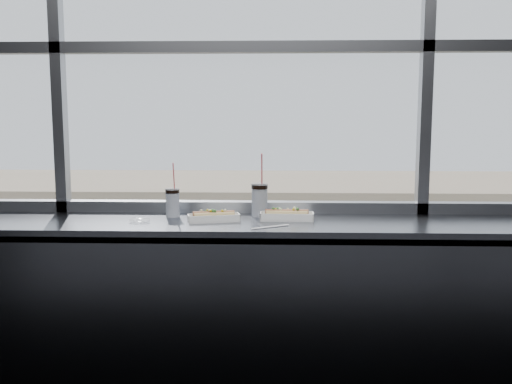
{
  "coord_description": "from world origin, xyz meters",
  "views": [
    {
      "loc": [
        0.2,
        -1.64,
        1.64
      ],
      "look_at": [
        0.1,
        1.23,
        1.25
      ],
      "focal_mm": 40.0,
      "sensor_mm": 36.0,
      "label": 1
    }
  ],
  "objects_px": {
    "car_far_b": "(350,347)",
    "pedestrian_a": "(169,316)",
    "car_far_a": "(98,344)",
    "tree_center": "(303,276)",
    "pedestrian_d": "(411,320)",
    "tree_right": "(473,281)",
    "soda_cup_left": "(173,201)",
    "soda_cup_right": "(260,198)",
    "wrapper": "(140,220)",
    "pedestrian_b": "(263,316)",
    "hotdog_tray_left": "(214,217)",
    "loose_straw": "(270,227)",
    "hotdog_tray_right": "(287,215)",
    "tree_left": "(89,279)"
  },
  "relations": [
    {
      "from": "soda_cup_right",
      "to": "pedestrian_b",
      "type": "distance_m",
      "value": 31.21
    },
    {
      "from": "hotdog_tray_left",
      "to": "wrapper",
      "type": "relative_size",
      "value": 2.64
    },
    {
      "from": "car_far_a",
      "to": "tree_center",
      "type": "bearing_deg",
      "value": -70.65
    },
    {
      "from": "pedestrian_b",
      "to": "hotdog_tray_left",
      "type": "bearing_deg",
      "value": -179.15
    },
    {
      "from": "wrapper",
      "to": "pedestrian_b",
      "type": "xyz_separation_m",
      "value": [
        -0.07,
        29.32,
        -11.12
      ]
    },
    {
      "from": "wrapper",
      "to": "tree_center",
      "type": "distance_m",
      "value": 29.64
    },
    {
      "from": "pedestrian_b",
      "to": "hotdog_tray_right",
      "type": "bearing_deg",
      "value": -178.42
    },
    {
      "from": "tree_left",
      "to": "soda_cup_left",
      "type": "bearing_deg",
      "value": -70.23
    },
    {
      "from": "soda_cup_right",
      "to": "tree_center",
      "type": "relative_size",
      "value": 0.06
    },
    {
      "from": "car_far_a",
      "to": "pedestrian_d",
      "type": "height_order",
      "value": "car_far_a"
    },
    {
      "from": "hotdog_tray_right",
      "to": "pedestrian_a",
      "type": "xyz_separation_m",
      "value": [
        -6.31,
        28.99,
        -11.13
      ]
    },
    {
      "from": "soda_cup_left",
      "to": "pedestrian_b",
      "type": "distance_m",
      "value": 31.23
    },
    {
      "from": "wrapper",
      "to": "pedestrian_b",
      "type": "relative_size",
      "value": 0.05
    },
    {
      "from": "soda_cup_left",
      "to": "wrapper",
      "type": "distance_m",
      "value": 0.23
    },
    {
      "from": "car_far_b",
      "to": "tree_left",
      "type": "distance_m",
      "value": 15.04
    },
    {
      "from": "hotdog_tray_right",
      "to": "car_far_b",
      "type": "relative_size",
      "value": 0.04
    },
    {
      "from": "car_far_b",
      "to": "pedestrian_a",
      "type": "bearing_deg",
      "value": 62.36
    },
    {
      "from": "pedestrian_b",
      "to": "tree_center",
      "type": "height_order",
      "value": "tree_center"
    },
    {
      "from": "car_far_b",
      "to": "tree_right",
      "type": "distance_m",
      "value": 8.62
    },
    {
      "from": "pedestrian_d",
      "to": "tree_right",
      "type": "distance_m",
      "value": 4.08
    },
    {
      "from": "tree_right",
      "to": "car_far_b",
      "type": "bearing_deg",
      "value": -151.24
    },
    {
      "from": "tree_right",
      "to": "soda_cup_right",
      "type": "bearing_deg",
      "value": -111.44
    },
    {
      "from": "tree_right",
      "to": "pedestrian_a",
      "type": "bearing_deg",
      "value": 177.55
    },
    {
      "from": "hotdog_tray_left",
      "to": "tree_center",
      "type": "height_order",
      "value": "hotdog_tray_left"
    },
    {
      "from": "car_far_a",
      "to": "soda_cup_left",
      "type": "bearing_deg",
      "value": -162.36
    },
    {
      "from": "hotdog_tray_left",
      "to": "soda_cup_right",
      "type": "relative_size",
      "value": 0.81
    },
    {
      "from": "pedestrian_d",
      "to": "tree_center",
      "type": "bearing_deg",
      "value": -84.55
    },
    {
      "from": "tree_right",
      "to": "wrapper",
      "type": "bearing_deg",
      "value": -112.34
    },
    {
      "from": "pedestrian_d",
      "to": "hotdog_tray_right",
      "type": "bearing_deg",
      "value": -15.01
    },
    {
      "from": "soda_cup_left",
      "to": "hotdog_tray_left",
      "type": "bearing_deg",
      "value": -29.51
    },
    {
      "from": "soda_cup_left",
      "to": "soda_cup_right",
      "type": "xyz_separation_m",
      "value": [
        0.46,
        0.03,
        0.01
      ]
    },
    {
      "from": "soda_cup_right",
      "to": "car_far_a",
      "type": "height_order",
      "value": "soda_cup_right"
    },
    {
      "from": "pedestrian_a",
      "to": "car_far_a",
      "type": "bearing_deg",
      "value": -29.74
    },
    {
      "from": "soda_cup_left",
      "to": "tree_center",
      "type": "relative_size",
      "value": 0.05
    },
    {
      "from": "hotdog_tray_left",
      "to": "car_far_b",
      "type": "relative_size",
      "value": 0.04
    },
    {
      "from": "hotdog_tray_left",
      "to": "tree_right",
      "type": "height_order",
      "value": "hotdog_tray_left"
    },
    {
      "from": "loose_straw",
      "to": "pedestrian_b",
      "type": "distance_m",
      "value": 31.47
    },
    {
      "from": "soda_cup_right",
      "to": "loose_straw",
      "type": "relative_size",
      "value": 1.61
    },
    {
      "from": "loose_straw",
      "to": "tree_center",
      "type": "xyz_separation_m",
      "value": [
        1.54,
        28.45,
        -8.4
      ]
    },
    {
      "from": "tree_center",
      "to": "car_far_a",
      "type": "bearing_deg",
      "value": -159.1
    },
    {
      "from": "hotdog_tray_left",
      "to": "pedestrian_d",
      "type": "relative_size",
      "value": 0.14
    },
    {
      "from": "hotdog_tray_left",
      "to": "soda_cup_left",
      "type": "xyz_separation_m",
      "value": [
        -0.23,
        0.13,
        0.06
      ]
    },
    {
      "from": "soda_cup_right",
      "to": "tree_right",
      "type": "bearing_deg",
      "value": 68.56
    },
    {
      "from": "wrapper",
      "to": "tree_left",
      "type": "xyz_separation_m",
      "value": [
        -9.99,
        28.34,
        -8.75
      ]
    },
    {
      "from": "soda_cup_left",
      "to": "car_far_a",
      "type": "distance_m",
      "value": 27.84
    },
    {
      "from": "wrapper",
      "to": "pedestrian_b",
      "type": "distance_m",
      "value": 31.36
    },
    {
      "from": "hotdog_tray_left",
      "to": "loose_straw",
      "type": "xyz_separation_m",
      "value": [
        0.29,
        -0.15,
        -0.02
      ]
    },
    {
      "from": "pedestrian_a",
      "to": "tree_center",
      "type": "xyz_separation_m",
      "value": [
        7.77,
        -0.74,
        2.7
      ]
    },
    {
      "from": "car_far_b",
      "to": "pedestrian_d",
      "type": "relative_size",
      "value": 3.62
    },
    {
      "from": "wrapper",
      "to": "car_far_a",
      "type": "distance_m",
      "value": 27.92
    }
  ]
}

